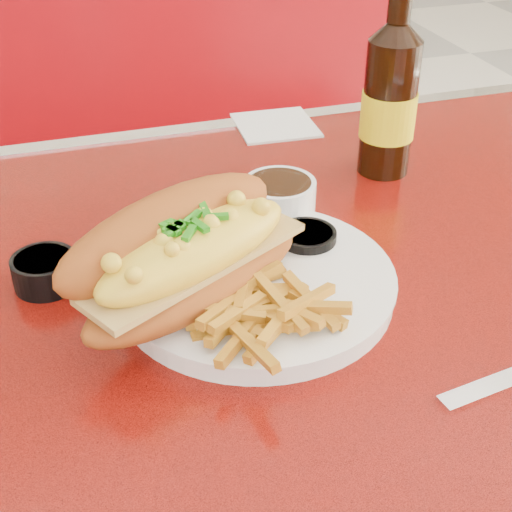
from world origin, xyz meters
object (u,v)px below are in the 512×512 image
object	(u,v)px
diner_table	(276,412)
sauce_cup_right	(306,243)
sauce_cup_left	(45,270)
booth_bench_far	(156,260)
dinner_plate	(256,282)
mac_hoagie	(187,253)
gravy_ramekin	(279,198)
beer_bottle	(390,96)
fork	(296,298)

from	to	relation	value
diner_table	sauce_cup_right	size ratio (longest dim) A/B	19.10
diner_table	sauce_cup_left	world-z (taller)	sauce_cup_left
booth_bench_far	dinner_plate	xyz separation A→B (m)	(-0.02, -0.80, 0.49)
mac_hoagie	gravy_ramekin	bearing A→B (deg)	17.31
diner_table	beer_bottle	bearing A→B (deg)	44.41
mac_hoagie	sauce_cup_right	xyz separation A→B (m)	(0.13, 0.05, -0.05)
mac_hoagie	sauce_cup_right	size ratio (longest dim) A/B	4.10
dinner_plate	fork	distance (m)	0.05
mac_hoagie	gravy_ramekin	xyz separation A→B (m)	(0.13, 0.14, -0.04)
diner_table	dinner_plate	world-z (taller)	dinner_plate
gravy_ramekin	sauce_cup_right	bearing A→B (deg)	-90.10
mac_hoagie	gravy_ramekin	distance (m)	0.19
diner_table	gravy_ramekin	world-z (taller)	gravy_ramekin
dinner_plate	gravy_ramekin	distance (m)	0.14
dinner_plate	sauce_cup_left	xyz separation A→B (m)	(-0.19, 0.07, 0.01)
booth_bench_far	diner_table	bearing A→B (deg)	-90.00
gravy_ramekin	sauce_cup_left	distance (m)	0.26
diner_table	fork	xyz separation A→B (m)	(0.00, -0.04, 0.18)
booth_bench_far	beer_bottle	size ratio (longest dim) A/B	4.63
gravy_ramekin	fork	bearing A→B (deg)	-104.25
dinner_plate	gravy_ramekin	bearing A→B (deg)	61.96
sauce_cup_right	beer_bottle	world-z (taller)	beer_bottle
dinner_plate	beer_bottle	size ratio (longest dim) A/B	1.16
diner_table	sauce_cup_left	xyz separation A→B (m)	(-0.21, 0.08, 0.18)
gravy_ramekin	sauce_cup_left	world-z (taller)	gravy_ramekin
sauce_cup_left	mac_hoagie	bearing A→B (deg)	-33.91
sauce_cup_right	dinner_plate	bearing A→B (deg)	-148.24
booth_bench_far	dinner_plate	world-z (taller)	booth_bench_far
gravy_ramekin	beer_bottle	bearing A→B (deg)	23.68
booth_bench_far	sauce_cup_right	xyz separation A→B (m)	(0.05, -0.76, 0.50)
fork	gravy_ramekin	xyz separation A→B (m)	(0.04, 0.17, 0.01)
fork	sauce_cup_right	world-z (taller)	sauce_cup_right
fork	sauce_cup_left	xyz separation A→B (m)	(-0.21, 0.12, -0.00)
diner_table	fork	size ratio (longest dim) A/B	8.82
fork	gravy_ramekin	world-z (taller)	gravy_ramekin
booth_bench_far	sauce_cup_left	world-z (taller)	booth_bench_far
booth_bench_far	gravy_ramekin	bearing A→B (deg)	-86.05
mac_hoagie	beer_bottle	xyz separation A→B (m)	(0.29, 0.21, 0.03)
mac_hoagie	beer_bottle	size ratio (longest dim) A/B	1.02
booth_bench_far	gravy_ramekin	size ratio (longest dim) A/B	11.58
fork	dinner_plate	bearing A→B (deg)	35.59
diner_table	mac_hoagie	world-z (taller)	mac_hoagie
fork	gravy_ramekin	bearing A→B (deg)	-5.54
booth_bench_far	fork	distance (m)	0.99
beer_bottle	mac_hoagie	bearing A→B (deg)	-144.89
fork	sauce_cup_left	world-z (taller)	sauce_cup_left
diner_table	booth_bench_far	distance (m)	0.87
diner_table	fork	world-z (taller)	fork
sauce_cup_right	booth_bench_far	bearing A→B (deg)	93.50
mac_hoagie	sauce_cup_left	bearing A→B (deg)	117.79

